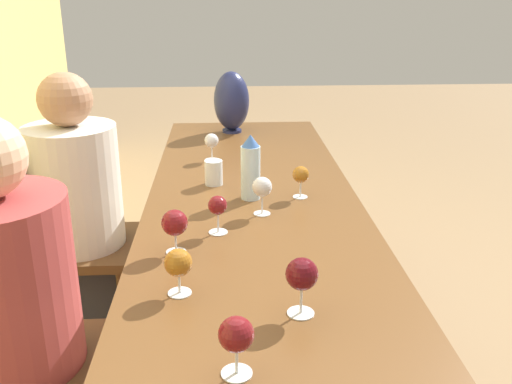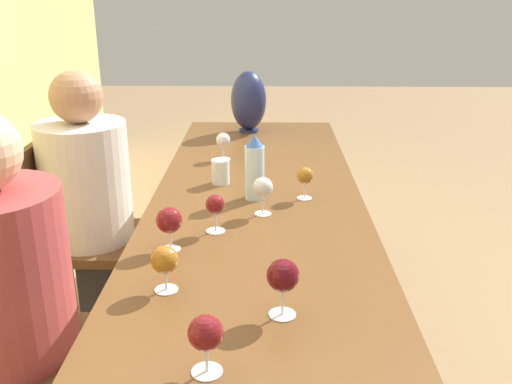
{
  "view_description": "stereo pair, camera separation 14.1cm",
  "coord_description": "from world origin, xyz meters",
  "px_view_note": "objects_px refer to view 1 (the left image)",
  "views": [
    {
      "loc": [
        -1.92,
        0.1,
        1.53
      ],
      "look_at": [
        -0.05,
        0.0,
        0.84
      ],
      "focal_mm": 40.0,
      "sensor_mm": 36.0,
      "label": 1
    },
    {
      "loc": [
        -1.92,
        -0.04,
        1.53
      ],
      "look_at": [
        -0.05,
        0.0,
        0.84
      ],
      "focal_mm": 40.0,
      "sensor_mm": 36.0,
      "label": 2
    }
  ],
  "objects_px": {
    "wine_glass_5": "(301,175)",
    "wine_glass_6": "(178,264)",
    "water_tumbler": "(214,173)",
    "chair_far": "(65,238)",
    "wine_glass_2": "(218,207)",
    "wine_glass_4": "(212,141)",
    "vase": "(232,101)",
    "water_bottle": "(251,168)",
    "person_near": "(15,312)",
    "wine_glass_7": "(236,336)",
    "person_far": "(82,207)",
    "wine_glass_0": "(302,275)",
    "wine_glass_3": "(175,223)",
    "wine_glass_1": "(262,188)"
  },
  "relations": [
    {
      "from": "wine_glass_5",
      "to": "wine_glass_6",
      "type": "xyz_separation_m",
      "value": [
        -0.71,
        0.42,
        -0.0
      ]
    },
    {
      "from": "water_tumbler",
      "to": "chair_far",
      "type": "xyz_separation_m",
      "value": [
        0.01,
        0.64,
        -0.29
      ]
    },
    {
      "from": "wine_glass_5",
      "to": "wine_glass_2",
      "type": "bearing_deg",
      "value": 134.98
    },
    {
      "from": "wine_glass_4",
      "to": "chair_far",
      "type": "xyz_separation_m",
      "value": [
        -0.34,
        0.63,
        -0.33
      ]
    },
    {
      "from": "vase",
      "to": "wine_glass_4",
      "type": "distance_m",
      "value": 0.55
    },
    {
      "from": "water_bottle",
      "to": "wine_glass_6",
      "type": "distance_m",
      "value": 0.75
    },
    {
      "from": "wine_glass_6",
      "to": "person_near",
      "type": "xyz_separation_m",
      "value": [
        0.07,
        0.48,
        -0.18
      ]
    },
    {
      "from": "wine_glass_4",
      "to": "vase",
      "type": "bearing_deg",
      "value": -10.9
    },
    {
      "from": "wine_glass_4",
      "to": "wine_glass_6",
      "type": "relative_size",
      "value": 0.98
    },
    {
      "from": "vase",
      "to": "chair_far",
      "type": "bearing_deg",
      "value": 140.13
    },
    {
      "from": "wine_glass_7",
      "to": "person_far",
      "type": "height_order",
      "value": "person_far"
    },
    {
      "from": "wine_glass_5",
      "to": "chair_far",
      "type": "xyz_separation_m",
      "value": [
        0.18,
        0.98,
        -0.33
      ]
    },
    {
      "from": "wine_glass_0",
      "to": "wine_glass_6",
      "type": "relative_size",
      "value": 1.18
    },
    {
      "from": "water_bottle",
      "to": "vase",
      "type": "distance_m",
      "value": 1.06
    },
    {
      "from": "vase",
      "to": "wine_glass_4",
      "type": "xyz_separation_m",
      "value": [
        -0.54,
        0.1,
        -0.08
      ]
    },
    {
      "from": "wine_glass_2",
      "to": "wine_glass_3",
      "type": "relative_size",
      "value": 0.93
    },
    {
      "from": "water_tumbler",
      "to": "wine_glass_5",
      "type": "relative_size",
      "value": 0.81
    },
    {
      "from": "water_bottle",
      "to": "wine_glass_1",
      "type": "relative_size",
      "value": 1.81
    },
    {
      "from": "wine_glass_0",
      "to": "wine_glass_2",
      "type": "relative_size",
      "value": 1.18
    },
    {
      "from": "wine_glass_2",
      "to": "wine_glass_6",
      "type": "xyz_separation_m",
      "value": [
        -0.39,
        0.1,
        -0.0
      ]
    },
    {
      "from": "water_tumbler",
      "to": "wine_glass_4",
      "type": "distance_m",
      "value": 0.35
    },
    {
      "from": "wine_glass_3",
      "to": "wine_glass_4",
      "type": "distance_m",
      "value": 0.98
    },
    {
      "from": "wine_glass_1",
      "to": "person_near",
      "type": "distance_m",
      "value": 0.9
    },
    {
      "from": "wine_glass_3",
      "to": "person_near",
      "type": "distance_m",
      "value": 0.52
    },
    {
      "from": "wine_glass_2",
      "to": "chair_far",
      "type": "bearing_deg",
      "value": 52.99
    },
    {
      "from": "wine_glass_3",
      "to": "wine_glass_0",
      "type": "bearing_deg",
      "value": -137.17
    },
    {
      "from": "wine_glass_3",
      "to": "wine_glass_6",
      "type": "distance_m",
      "value": 0.25
    },
    {
      "from": "wine_glass_0",
      "to": "wine_glass_5",
      "type": "bearing_deg",
      "value": -7.28
    },
    {
      "from": "wine_glass_3",
      "to": "wine_glass_4",
      "type": "bearing_deg",
      "value": -5.6
    },
    {
      "from": "wine_glass_3",
      "to": "wine_glass_1",
      "type": "bearing_deg",
      "value": -44.11
    },
    {
      "from": "wine_glass_7",
      "to": "water_bottle",
      "type": "bearing_deg",
      "value": -4.33
    },
    {
      "from": "person_near",
      "to": "water_bottle",
      "type": "bearing_deg",
      "value": -47.66
    },
    {
      "from": "wine_glass_1",
      "to": "person_far",
      "type": "distance_m",
      "value": 0.83
    },
    {
      "from": "water_tumbler",
      "to": "vase",
      "type": "bearing_deg",
      "value": -5.79
    },
    {
      "from": "wine_glass_6",
      "to": "person_near",
      "type": "relative_size",
      "value": 0.11
    },
    {
      "from": "wine_glass_1",
      "to": "wine_glass_5",
      "type": "xyz_separation_m",
      "value": [
        0.16,
        -0.16,
        -0.01
      ]
    },
    {
      "from": "water_tumbler",
      "to": "chair_far",
      "type": "bearing_deg",
      "value": 89.29
    },
    {
      "from": "wine_glass_4",
      "to": "wine_glass_7",
      "type": "relative_size",
      "value": 0.93
    },
    {
      "from": "water_bottle",
      "to": "vase",
      "type": "bearing_deg",
      "value": 3.03
    },
    {
      "from": "wine_glass_2",
      "to": "chair_far",
      "type": "height_order",
      "value": "chair_far"
    },
    {
      "from": "wine_glass_3",
      "to": "wine_glass_7",
      "type": "height_order",
      "value": "wine_glass_3"
    },
    {
      "from": "person_far",
      "to": "chair_far",
      "type": "bearing_deg",
      "value": 90.0
    },
    {
      "from": "wine_glass_2",
      "to": "wine_glass_5",
      "type": "height_order",
      "value": "wine_glass_2"
    },
    {
      "from": "wine_glass_1",
      "to": "wine_glass_2",
      "type": "bearing_deg",
      "value": 134.56
    },
    {
      "from": "person_near",
      "to": "person_far",
      "type": "height_order",
      "value": "person_near"
    },
    {
      "from": "wine_glass_0",
      "to": "wine_glass_2",
      "type": "height_order",
      "value": "wine_glass_0"
    },
    {
      "from": "wine_glass_0",
      "to": "wine_glass_6",
      "type": "height_order",
      "value": "wine_glass_0"
    },
    {
      "from": "wine_glass_3",
      "to": "wine_glass_4",
      "type": "relative_size",
      "value": 1.1
    },
    {
      "from": "wine_glass_7",
      "to": "person_far",
      "type": "relative_size",
      "value": 0.12
    },
    {
      "from": "wine_glass_0",
      "to": "chair_far",
      "type": "xyz_separation_m",
      "value": [
        1.01,
        0.87,
        -0.35
      ]
    }
  ]
}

